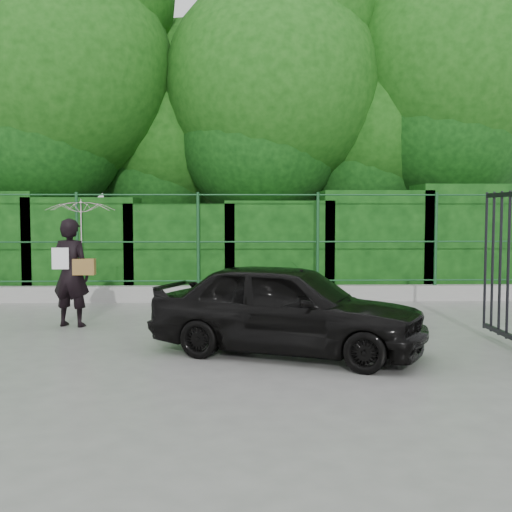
{
  "coord_description": "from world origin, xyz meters",
  "views": [
    {
      "loc": [
        1.12,
        -7.79,
        1.74
      ],
      "look_at": [
        1.41,
        1.3,
        1.1
      ],
      "focal_mm": 45.0,
      "sensor_mm": 36.0,
      "label": 1
    }
  ],
  "objects": [
    {
      "name": "ground",
      "position": [
        0.0,
        0.0,
        0.0
      ],
      "size": [
        80.0,
        80.0,
        0.0
      ],
      "primitive_type": "plane",
      "color": "gray"
    },
    {
      "name": "kerb",
      "position": [
        0.0,
        4.5,
        0.15
      ],
      "size": [
        14.0,
        0.25,
        0.3
      ],
      "primitive_type": "cube",
      "color": "#9E9E99",
      "rests_on": "ground"
    },
    {
      "name": "fence",
      "position": [
        0.22,
        4.5,
        1.2
      ],
      "size": [
        14.13,
        0.06,
        1.8
      ],
      "color": "#174622",
      "rests_on": "kerb"
    },
    {
      "name": "hedge",
      "position": [
        0.06,
        5.5,
        1.04
      ],
      "size": [
        14.2,
        1.2,
        2.29
      ],
      "color": "black",
      "rests_on": "ground"
    },
    {
      "name": "trees",
      "position": [
        1.14,
        7.74,
        4.62
      ],
      "size": [
        17.1,
        6.15,
        8.08
      ],
      "color": "black",
      "rests_on": "ground"
    },
    {
      "name": "woman",
      "position": [
        -1.25,
        1.92,
        1.28
      ],
      "size": [
        1.0,
        1.02,
        1.93
      ],
      "color": "black",
      "rests_on": "ground"
    },
    {
      "name": "car",
      "position": [
        1.75,
        -0.12,
        0.57
      ],
      "size": [
        3.58,
        2.55,
        1.13
      ],
      "primitive_type": "imported",
      "rotation": [
        0.0,
        0.0,
        1.16
      ],
      "color": "black",
      "rests_on": "ground"
    }
  ]
}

